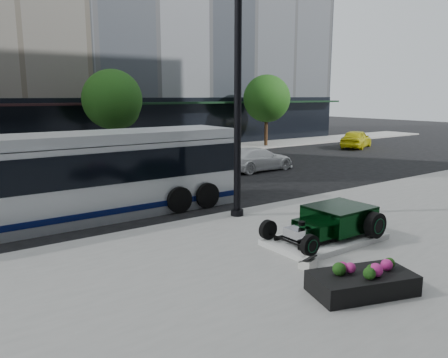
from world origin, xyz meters
TOP-DOWN VIEW (x-y plane):
  - ground at (0.00, 0.00)m, footprint 120.00×120.00m
  - sidewalk_far at (0.00, 14.00)m, footprint 70.00×4.00m
  - street_trees at (1.15, 13.07)m, footprint 29.80×3.80m
  - display_plinth at (-0.50, -6.25)m, footprint 3.40×1.80m
  - hot_rod at (-0.17, -6.25)m, footprint 3.22×2.00m
  - info_plaque at (-2.31, -7.31)m, footprint 0.46×0.39m
  - lamppost at (-0.85, -2.62)m, footprint 0.44×0.44m
  - flower_planter at (-2.36, -8.89)m, footprint 2.35×1.67m
  - transit_bus at (-5.47, 0.52)m, footprint 12.12×2.88m
  - white_sedan at (6.01, 4.52)m, footprint 4.55×1.98m
  - yellow_taxi at (19.40, 8.19)m, footprint 4.61×3.31m

SIDE VIEW (x-z plane):
  - ground at x=0.00m, z-range 0.00..0.00m
  - sidewalk_far at x=0.00m, z-range 0.00..0.12m
  - display_plinth at x=-0.50m, z-range 0.12..0.27m
  - info_plaque at x=-2.31m, z-range 0.09..0.40m
  - flower_planter at x=-2.36m, z-range 0.03..0.72m
  - white_sedan at x=6.01m, z-range 0.00..1.30m
  - hot_rod at x=-0.17m, z-range 0.29..1.10m
  - yellow_taxi at x=19.40m, z-range 0.00..1.46m
  - transit_bus at x=-5.47m, z-range 0.02..2.95m
  - street_trees at x=1.15m, z-range 0.92..6.62m
  - lamppost at x=-0.85m, z-range -0.18..7.79m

